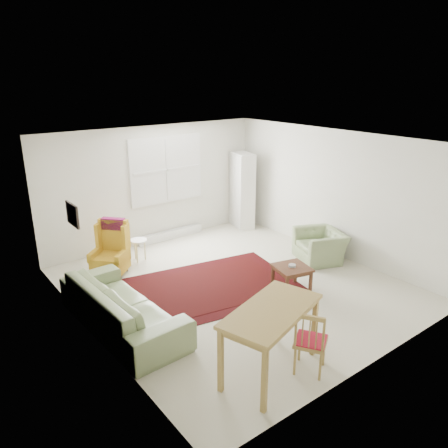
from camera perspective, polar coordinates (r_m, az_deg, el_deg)
room at (r=7.36m, az=0.54°, el=1.37°), size 5.04×5.54×2.51m
rug at (r=7.56m, az=-2.53°, el=-8.35°), size 3.45×2.54×0.03m
sofa at (r=6.46m, az=-13.24°, el=-9.34°), size 1.03×2.40×0.95m
armchair at (r=8.75m, az=12.43°, el=-2.41°), size 1.09×1.15×0.72m
wingback_chair at (r=8.11m, az=-14.79°, el=-3.21°), size 0.85×0.85×1.01m
coffee_table at (r=7.49m, az=8.80°, el=-7.05°), size 0.66×0.66×0.45m
stool at (r=8.73m, az=-11.04°, el=-3.35°), size 0.41×0.41×0.44m
cabinet at (r=10.32m, az=2.39°, el=4.40°), size 0.54×0.78×1.77m
desk at (r=5.48m, az=6.08°, el=-14.95°), size 1.52×1.07×0.87m
desk_chair at (r=5.58m, az=11.27°, el=-14.63°), size 0.52×0.52×0.86m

